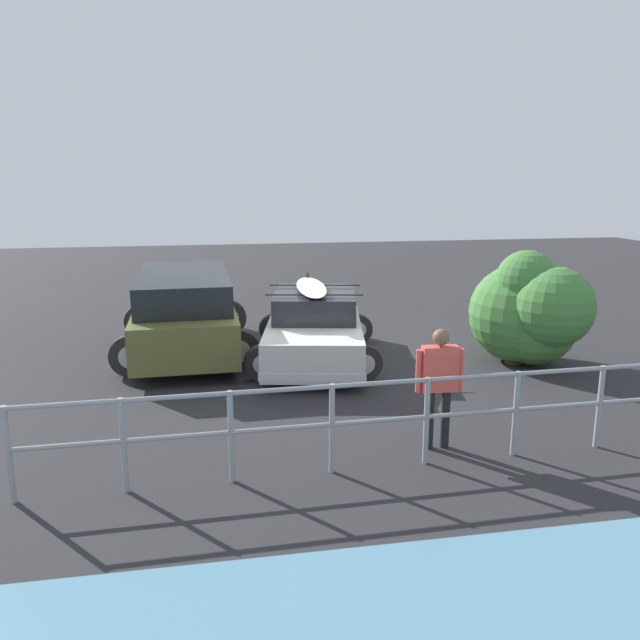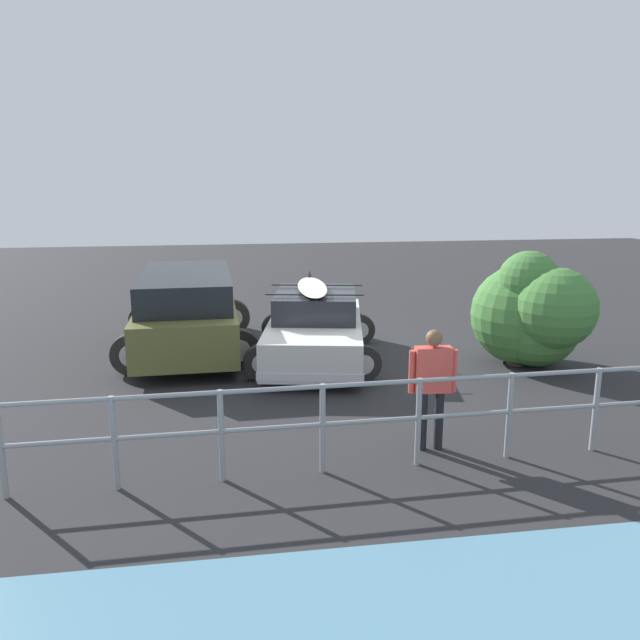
# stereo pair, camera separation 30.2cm
# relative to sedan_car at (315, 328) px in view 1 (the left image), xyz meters

# --- Properties ---
(ground_plane) EXTENTS (44.00, 44.00, 0.02)m
(ground_plane) POSITION_rel_sedan_car_xyz_m (0.01, 0.03, -0.65)
(ground_plane) COLOR #28282B
(ground_plane) RESTS_ON ground
(sedan_car) EXTENTS (2.86, 4.29, 1.62)m
(sedan_car) POSITION_rel_sedan_car_xyz_m (0.00, 0.00, 0.00)
(sedan_car) COLOR silver
(sedan_car) RESTS_ON ground
(suv_car) EXTENTS (2.76, 4.88, 1.64)m
(suv_car) POSITION_rel_sedan_car_xyz_m (2.49, -1.02, 0.22)
(suv_car) COLOR brown
(suv_car) RESTS_ON ground
(person_bystander) EXTENTS (0.63, 0.22, 1.62)m
(person_bystander) POSITION_rel_sedan_car_xyz_m (-0.91, 4.30, 0.33)
(person_bystander) COLOR black
(person_bystander) RESTS_ON ground
(railing_fence) EXTENTS (8.48, 0.28, 1.13)m
(railing_fence) POSITION_rel_sedan_car_xyz_m (-0.00, 4.73, 0.08)
(railing_fence) COLOR gray
(railing_fence) RESTS_ON ground
(bush_near_left) EXTENTS (1.96, 2.43, 2.21)m
(bush_near_left) POSITION_rel_sedan_car_xyz_m (-3.96, 1.02, 0.39)
(bush_near_left) COLOR brown
(bush_near_left) RESTS_ON ground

